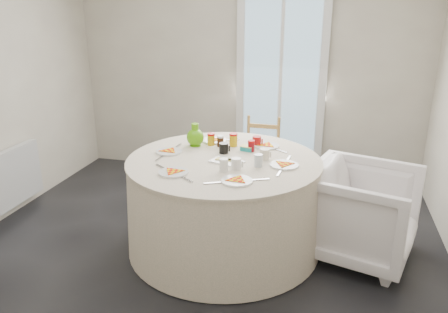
% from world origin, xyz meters
% --- Properties ---
extents(floor, '(4.00, 4.00, 0.00)m').
position_xyz_m(floor, '(0.00, 0.00, 0.00)').
color(floor, black).
rests_on(floor, ground).
extents(wall_back, '(4.00, 0.02, 2.60)m').
position_xyz_m(wall_back, '(0.00, 2.00, 1.30)').
color(wall_back, '#BCB5A3').
rests_on(wall_back, floor).
extents(glass_door, '(1.00, 0.08, 2.10)m').
position_xyz_m(glass_door, '(0.40, 1.95, 1.05)').
color(glass_door, silver).
rests_on(glass_door, floor).
extents(radiator, '(0.07, 1.00, 0.55)m').
position_xyz_m(radiator, '(-1.94, 0.20, 0.38)').
color(radiator, silver).
rests_on(radiator, floor).
extents(table, '(1.60, 1.60, 0.81)m').
position_xyz_m(table, '(0.17, 0.24, 0.38)').
color(table, '#FAE0C4').
rests_on(table, floor).
extents(wooden_chair, '(0.38, 0.37, 0.85)m').
position_xyz_m(wooden_chair, '(0.29, 1.33, 0.47)').
color(wooden_chair, '#A48B4E').
rests_on(wooden_chair, floor).
extents(armchair, '(0.95, 0.99, 0.83)m').
position_xyz_m(armchair, '(1.26, 0.36, 0.39)').
color(armchair, white).
rests_on(armchair, floor).
extents(place_settings, '(1.58, 1.58, 0.02)m').
position_xyz_m(place_settings, '(0.17, 0.24, 0.77)').
color(place_settings, white).
rests_on(place_settings, table).
extents(jar_cluster, '(0.46, 0.29, 0.12)m').
position_xyz_m(jar_cluster, '(0.15, 0.52, 0.82)').
color(jar_cluster, '#9D581D').
rests_on(jar_cluster, table).
extents(butter_tub, '(0.13, 0.10, 0.04)m').
position_xyz_m(butter_tub, '(0.31, 0.49, 0.79)').
color(butter_tub, teal).
rests_on(butter_tub, table).
extents(green_pitcher, '(0.19, 0.19, 0.19)m').
position_xyz_m(green_pitcher, '(-0.16, 0.52, 0.87)').
color(green_pitcher, '#52A70B').
rests_on(green_pitcher, table).
extents(cheese_platter, '(0.29, 0.24, 0.03)m').
position_xyz_m(cheese_platter, '(0.21, 0.17, 0.77)').
color(cheese_platter, silver).
rests_on(cheese_platter, table).
extents(mugs_glasses, '(0.64, 0.64, 0.10)m').
position_xyz_m(mugs_glasses, '(0.31, 0.26, 0.81)').
color(mugs_glasses, '#9D9898').
rests_on(mugs_glasses, table).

